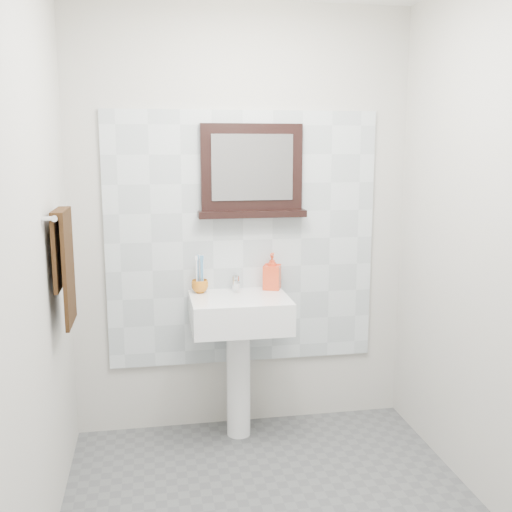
% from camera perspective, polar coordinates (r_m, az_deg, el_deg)
% --- Properties ---
extents(back_wall, '(2.00, 0.01, 2.50)m').
position_cam_1_polar(back_wall, '(3.55, -1.30, 3.18)').
color(back_wall, '#BBB9B2').
rests_on(back_wall, ground).
extents(front_wall, '(2.00, 0.01, 2.50)m').
position_cam_1_polar(front_wall, '(1.46, 12.23, -7.70)').
color(front_wall, '#BBB9B2').
rests_on(front_wall, ground).
extents(left_wall, '(0.01, 2.20, 2.50)m').
position_cam_1_polar(left_wall, '(2.46, -20.73, -0.72)').
color(left_wall, '#BBB9B2').
rests_on(left_wall, ground).
extents(right_wall, '(0.01, 2.20, 2.50)m').
position_cam_1_polar(right_wall, '(2.87, 22.50, 0.65)').
color(right_wall, '#BBB9B2').
rests_on(right_wall, ground).
extents(splashback, '(1.60, 0.02, 1.50)m').
position_cam_1_polar(splashback, '(3.55, -1.27, 1.56)').
color(splashback, silver).
rests_on(splashback, back_wall).
extents(pedestal_sink, '(0.55, 0.44, 0.96)m').
position_cam_1_polar(pedestal_sink, '(3.44, -1.60, -6.83)').
color(pedestal_sink, white).
rests_on(pedestal_sink, ground).
extents(toothbrush_cup, '(0.10, 0.10, 0.08)m').
position_cam_1_polar(toothbrush_cup, '(3.48, -5.36, -2.89)').
color(toothbrush_cup, orange).
rests_on(toothbrush_cup, pedestal_sink).
extents(toothbrushes, '(0.05, 0.04, 0.21)m').
position_cam_1_polar(toothbrushes, '(3.46, -5.34, -1.52)').
color(toothbrushes, white).
rests_on(toothbrushes, toothbrush_cup).
extents(soap_dispenser, '(0.13, 0.13, 0.22)m').
position_cam_1_polar(soap_dispenser, '(3.54, 1.54, -1.46)').
color(soap_dispenser, red).
rests_on(soap_dispenser, pedestal_sink).
extents(framed_mirror, '(0.63, 0.11, 0.54)m').
position_cam_1_polar(framed_mirror, '(3.49, -0.42, 7.89)').
color(framed_mirror, black).
rests_on(framed_mirror, back_wall).
extents(towel_bar, '(0.07, 0.40, 0.03)m').
position_cam_1_polar(towel_bar, '(2.92, -18.17, 3.85)').
color(towel_bar, silver).
rests_on(towel_bar, left_wall).
extents(hand_towel, '(0.06, 0.30, 0.55)m').
position_cam_1_polar(hand_towel, '(2.95, -17.80, -0.20)').
color(hand_towel, black).
rests_on(hand_towel, towel_bar).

